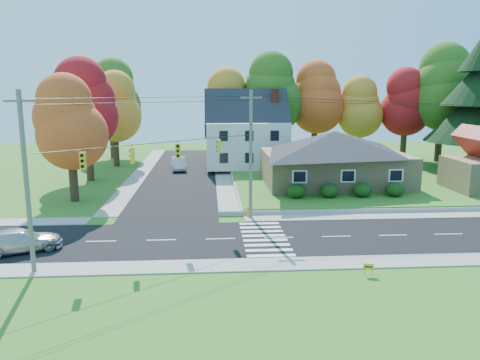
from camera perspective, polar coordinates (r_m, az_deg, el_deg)
The scene contains 24 objects.
ground at distance 32.37m, azimuth 4.78°, elevation -7.04°, with size 120.00×120.00×0.00m, color #3D7923.
road_main at distance 32.37m, azimuth 4.78°, elevation -7.02°, with size 90.00×8.00×0.02m, color black.
road_cross at distance 57.40m, azimuth -7.04°, elevation 0.85°, with size 8.00×44.00×0.02m, color black.
sidewalk_north at distance 37.10m, azimuth 3.63°, elevation -4.61°, with size 90.00×2.00×0.08m, color #9C9A90.
sidewalk_south at distance 27.71m, azimuth 6.33°, elevation -10.13°, with size 90.00×2.00×0.08m, color #9C9A90.
lawn at distance 55.26m, azimuth 14.94°, elevation 0.42°, with size 30.00×30.00×0.50m, color #3D7923.
ranch_house at distance 48.61m, azimuth 11.40°, elevation 2.78°, with size 14.60×10.60×5.40m.
colonial_house at distance 58.88m, azimuth 0.83°, elevation 5.67°, with size 10.40×8.40×9.60m.
hedge_row at distance 42.97m, azimuth 12.79°, elevation -1.21°, with size 10.70×1.70×1.27m.
traffic_infrastructure at distance 32.48m, azimuth 4.30°, elevation 2.37°, with size 38.10×10.66×10.00m.
tree_lot_0 at distance 64.52m, azimuth -1.42°, elevation 9.44°, with size 6.72×6.72×12.51m.
tree_lot_1 at distance 64.04m, azimuth 4.07°, elevation 10.57°, with size 7.84×7.84×14.60m.
tree_lot_2 at distance 66.11m, azimuth 9.18°, elevation 9.91°, with size 7.28×7.28×13.56m.
tree_lot_3 at distance 66.78m, azimuth 14.42°, elevation 8.59°, with size 6.16×6.16×11.47m.
tree_lot_4 at distance 67.94m, azimuth 19.58°, elevation 8.90°, with size 6.72×6.72×12.51m.
tree_lot_5 at distance 67.80m, azimuth 23.52°, elevation 10.28°, with size 8.40×8.40×15.64m.
tree_west_0 at distance 44.27m, azimuth -20.06°, elevation 6.63°, with size 6.16×6.16×11.47m.
tree_west_1 at distance 54.12m, azimuth -18.25°, elevation 8.79°, with size 7.28×7.28×13.56m.
tree_west_2 at distance 63.68m, azimuth -15.11°, elevation 8.60°, with size 6.72×6.72×12.51m.
tree_west_3 at distance 71.88m, azimuth -15.51°, elevation 9.85°, with size 7.84×7.84×14.60m.
silver_sedan at distance 32.41m, azimuth -25.18°, elevation -6.69°, with size 1.99×4.90×1.42m, color #BEBEBE.
white_car at distance 59.55m, azimuth -7.50°, elevation 1.99°, with size 1.71×4.89×1.61m, color silver.
fire_hydrant at distance 37.44m, azimuth 1.05°, elevation -3.87°, with size 0.49×0.38×0.85m.
yard_sign at distance 26.78m, azimuth 15.40°, elevation -10.19°, with size 0.55×0.16×0.69m.
Camera 1 is at (-4.71, -30.44, 9.95)m, focal length 35.00 mm.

